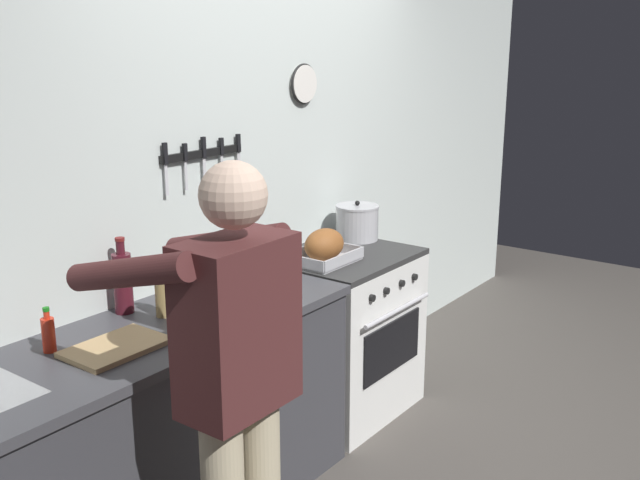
# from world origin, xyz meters

# --- Properties ---
(wall_back) EXTENTS (6.00, 0.13, 2.60)m
(wall_back) POSITION_xyz_m (0.00, 1.35, 1.30)
(wall_back) COLOR silver
(wall_back) RESTS_ON ground
(counter_block) EXTENTS (2.03, 0.65, 0.90)m
(counter_block) POSITION_xyz_m (-1.21, 0.99, 0.46)
(counter_block) COLOR #38383D
(counter_block) RESTS_ON ground
(stove) EXTENTS (0.76, 0.67, 0.90)m
(stove) POSITION_xyz_m (0.22, 0.99, 0.45)
(stove) COLOR white
(stove) RESTS_ON ground
(person_cook) EXTENTS (0.51, 0.63, 1.66)m
(person_cook) POSITION_xyz_m (-1.31, 0.35, 0.95)
(person_cook) COLOR #C6B793
(person_cook) RESTS_ON ground
(roasting_pan) EXTENTS (0.35, 0.26, 0.18)m
(roasting_pan) POSITION_xyz_m (0.04, 0.98, 0.98)
(roasting_pan) COLOR #B7B7BC
(roasting_pan) RESTS_ON stove
(stock_pot) EXTENTS (0.25, 0.25, 0.23)m
(stock_pot) POSITION_xyz_m (0.52, 1.11, 1.00)
(stock_pot) COLOR #B7B7BC
(stock_pot) RESTS_ON stove
(cutting_board) EXTENTS (0.36, 0.24, 0.02)m
(cutting_board) POSITION_xyz_m (-1.32, 0.93, 0.91)
(cutting_board) COLOR tan
(cutting_board) RESTS_ON counter_block
(bottle_wine_red) EXTENTS (0.08, 0.08, 0.32)m
(bottle_wine_red) POSITION_xyz_m (-1.05, 1.22, 1.04)
(bottle_wine_red) COLOR #47141E
(bottle_wine_red) RESTS_ON counter_block
(bottle_vinegar) EXTENTS (0.07, 0.07, 0.22)m
(bottle_vinegar) POSITION_xyz_m (-0.98, 1.06, 0.99)
(bottle_vinegar) COLOR #997F4C
(bottle_vinegar) RESTS_ON counter_block
(bottle_hot_sauce) EXTENTS (0.05, 0.05, 0.17)m
(bottle_hot_sauce) POSITION_xyz_m (-1.47, 1.12, 0.97)
(bottle_hot_sauce) COLOR red
(bottle_hot_sauce) RESTS_ON counter_block
(bottle_cooking_oil) EXTENTS (0.06, 0.06, 0.24)m
(bottle_cooking_oil) POSITION_xyz_m (-0.68, 1.08, 1.00)
(bottle_cooking_oil) COLOR gold
(bottle_cooking_oil) RESTS_ON counter_block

